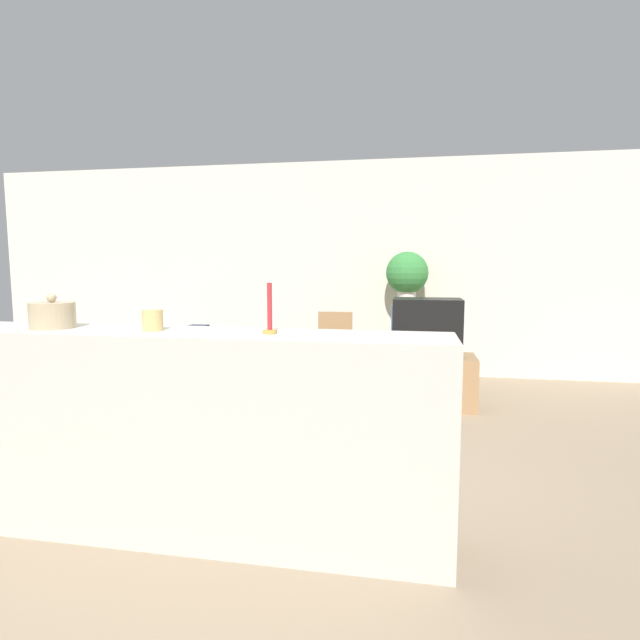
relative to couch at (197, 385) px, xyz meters
The scene contains 12 objects.
ground_plane 1.53m from the couch, 62.65° to the right, with size 14.00×14.00×0.00m, color gray.
wall_back 2.46m from the couch, 71.80° to the left, with size 9.00×0.06×2.70m.
couch is the anchor object (origin of this frame).
tv_stand 2.22m from the couch, 16.91° to the left, with size 0.95×0.50×0.51m.
television 2.28m from the couch, 16.96° to the left, with size 0.67×0.43×0.56m.
wooden_chair 1.67m from the couch, 47.92° to the left, with size 0.44×0.44×0.86m.
plant_stand 2.62m from the couch, 42.92° to the left, with size 0.14×0.14×0.94m.
potted_plant 2.81m from the couch, 42.92° to the left, with size 0.50×0.50×0.61m.
foreground_counter 2.13m from the couch, 70.94° to the right, with size 2.99×0.44×1.06m.
decorative_bowl 2.18m from the couch, 86.91° to the right, with size 0.23×0.23×0.19m.
candle_jar 2.27m from the couch, 71.18° to the right, with size 0.10×0.10×0.11m.
candlestick 2.53m from the couch, 56.99° to the right, with size 0.07×0.07×0.25m.
Camera 1 is at (1.28, -2.98, 1.40)m, focal length 28.00 mm.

